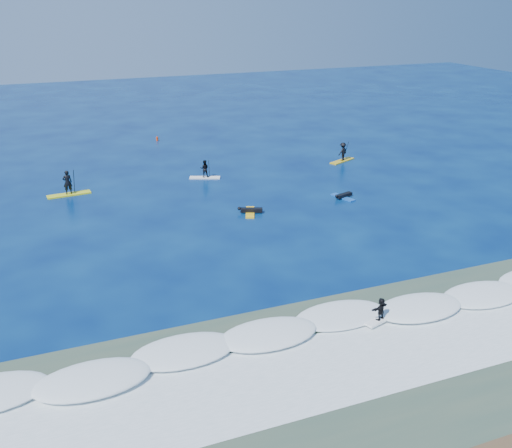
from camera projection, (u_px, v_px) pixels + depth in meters
name	position (u px, v px, depth m)	size (l,w,h in m)	color
ground	(252.00, 246.00, 36.14)	(160.00, 160.00, 0.00)	#031649
shallow_water	(370.00, 373.00, 24.06)	(90.00, 13.00, 0.01)	#374C3D
breaking_wave	(326.00, 325.00, 27.51)	(40.00, 6.00, 0.30)	white
whitewater	(358.00, 360.00, 24.92)	(34.00, 5.00, 0.02)	silver
sup_paddler_left	(68.00, 186.00, 45.01)	(3.42, 1.15, 2.35)	#D0D417
sup_paddler_center	(205.00, 170.00, 49.16)	(2.69, 1.57, 1.84)	white
sup_paddler_right	(343.00, 153.00, 54.05)	(3.02, 1.93, 2.09)	gold
prone_paddler_near	(250.00, 211.00, 41.53)	(1.78, 2.37, 0.48)	yellow
prone_paddler_far	(343.00, 196.00, 44.56)	(1.70, 2.23, 0.45)	#1751AD
wave_surfer	(381.00, 311.00, 27.40)	(1.76, 0.94, 1.23)	white
marker_buoy	(157.00, 138.00, 61.83)	(0.24, 0.24, 0.57)	red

